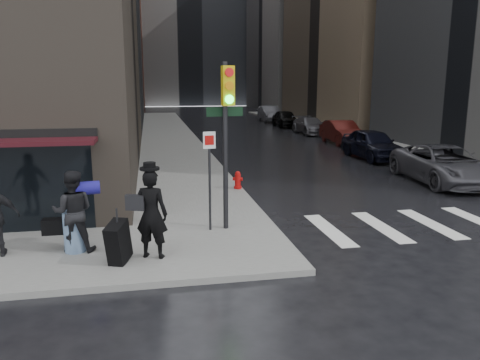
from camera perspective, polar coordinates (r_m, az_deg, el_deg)
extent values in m
plane|color=black|center=(11.88, -3.42, -8.54)|extent=(140.00, 140.00, 0.00)
cube|color=slate|center=(38.28, -8.82, 5.64)|extent=(4.00, 50.00, 0.15)
cube|color=slate|center=(41.07, 10.45, 5.99)|extent=(3.00, 50.00, 0.15)
cube|color=silver|center=(13.65, 10.80, -5.97)|extent=(0.50, 3.00, 0.01)
cube|color=silver|center=(14.31, 16.80, -5.44)|extent=(0.50, 3.00, 0.01)
cube|color=silver|center=(15.10, 22.20, -4.92)|extent=(0.50, 3.00, 0.01)
cube|color=silver|center=(16.02, 27.02, -4.41)|extent=(0.50, 3.00, 0.01)
cube|color=#5A301E|center=(74.48, -20.90, 17.96)|extent=(22.00, 20.00, 26.00)
cube|color=slate|center=(74.76, 11.18, 18.07)|extent=(22.00, 20.00, 25.00)
cube|color=slate|center=(90.13, -6.53, 19.35)|extent=(40.00, 12.00, 32.00)
imported|color=black|center=(10.87, -10.75, -4.10)|extent=(0.88, 0.73, 2.07)
cylinder|color=black|center=(10.63, -10.97, 1.37)|extent=(0.44, 0.44, 0.06)
cylinder|color=black|center=(10.62, -10.98, 1.69)|extent=(0.28, 0.28, 0.17)
cube|color=black|center=(10.86, -12.64, -2.69)|extent=(0.46, 0.28, 0.36)
cube|color=black|center=(10.83, -14.62, -7.40)|extent=(0.60, 0.87, 1.05)
cylinder|color=black|center=(10.67, -14.78, -4.60)|extent=(0.04, 0.04, 0.48)
imported|color=black|center=(11.74, -19.69, -3.64)|extent=(0.96, 0.75, 1.97)
cube|color=black|center=(12.12, -21.58, -5.26)|extent=(0.59, 0.32, 0.37)
cylinder|color=navy|center=(11.70, -18.19, -0.94)|extent=(0.64, 0.41, 0.32)
cylinder|color=black|center=(12.60, -1.79, 3.96)|extent=(0.14, 0.14, 4.51)
cube|color=gold|center=(12.24, -1.48, 11.40)|extent=(0.34, 0.25, 1.01)
cylinder|color=red|center=(12.14, -1.32, 12.99)|extent=(0.23, 0.09, 0.23)
cylinder|color=orange|center=(12.14, -1.31, 11.40)|extent=(0.23, 0.09, 0.23)
cylinder|color=#19E533|center=(12.14, -1.31, 9.80)|extent=(0.23, 0.09, 0.23)
cylinder|color=black|center=(12.63, -3.71, -0.20)|extent=(0.07, 0.07, 2.70)
cube|color=white|center=(12.41, -3.77, 4.87)|extent=(0.34, 0.07, 0.45)
cube|color=black|center=(12.58, -1.88, 8.33)|extent=(1.01, 0.18, 0.25)
cylinder|color=#B40C0B|center=(17.83, -0.28, -0.90)|extent=(0.30, 0.30, 0.09)
cylinder|color=#B40C0B|center=(17.78, -0.28, -0.17)|extent=(0.22, 0.22, 0.56)
sphere|color=#B40C0B|center=(17.72, -0.28, 0.77)|extent=(0.20, 0.20, 0.20)
cylinder|color=#B40C0B|center=(17.76, -0.28, 0.12)|extent=(0.39, 0.26, 0.13)
imported|color=#46454B|center=(21.22, 23.57, 1.77)|extent=(3.04, 5.80, 1.56)
imported|color=black|center=(26.59, 15.83, 4.24)|extent=(1.99, 4.80, 1.63)
imported|color=#42100D|center=(32.68, 12.28, 5.71)|extent=(1.81, 4.82, 1.57)
imported|color=#4B4A4F|center=(38.56, 8.54, 6.59)|extent=(2.01, 4.73, 1.36)
imported|color=black|center=(44.50, 5.55, 7.48)|extent=(2.02, 4.63, 1.55)
imported|color=#48484D|center=(50.61, 3.61, 8.08)|extent=(1.94, 5.04, 1.64)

